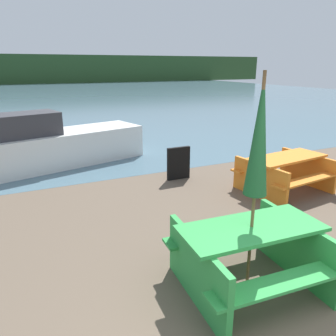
{
  "coord_description": "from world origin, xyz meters",
  "views": [
    {
      "loc": [
        -2.23,
        -1.01,
        2.51
      ],
      "look_at": [
        0.0,
        3.78,
        0.85
      ],
      "focal_mm": 35.0,
      "sensor_mm": 36.0,
      "label": 1
    }
  ],
  "objects_px": {
    "picnic_table_green": "(250,252)",
    "boat": "(45,146)",
    "umbrella_darkgreen": "(259,138)",
    "signboard": "(179,163)",
    "picnic_table_orange": "(285,170)"
  },
  "relations": [
    {
      "from": "picnic_table_green",
      "to": "signboard",
      "type": "distance_m",
      "value": 3.93
    },
    {
      "from": "boat",
      "to": "signboard",
      "type": "relative_size",
      "value": 6.67
    },
    {
      "from": "picnic_table_green",
      "to": "boat",
      "type": "height_order",
      "value": "boat"
    },
    {
      "from": "picnic_table_green",
      "to": "picnic_table_orange",
      "type": "distance_m",
      "value": 3.47
    },
    {
      "from": "picnic_table_green",
      "to": "signboard",
      "type": "height_order",
      "value": "picnic_table_green"
    },
    {
      "from": "umbrella_darkgreen",
      "to": "signboard",
      "type": "height_order",
      "value": "umbrella_darkgreen"
    },
    {
      "from": "picnic_table_green",
      "to": "umbrella_darkgreen",
      "type": "bearing_deg",
      "value": -88.88
    },
    {
      "from": "picnic_table_green",
      "to": "signboard",
      "type": "relative_size",
      "value": 2.28
    },
    {
      "from": "picnic_table_green",
      "to": "boat",
      "type": "xyz_separation_m",
      "value": [
        -1.64,
        6.08,
        0.08
      ]
    },
    {
      "from": "boat",
      "to": "picnic_table_green",
      "type": "bearing_deg",
      "value": -89.34
    },
    {
      "from": "umbrella_darkgreen",
      "to": "boat",
      "type": "relative_size",
      "value": 0.49
    },
    {
      "from": "picnic_table_green",
      "to": "picnic_table_orange",
      "type": "bearing_deg",
      "value": 39.76
    },
    {
      "from": "boat",
      "to": "umbrella_darkgreen",
      "type": "bearing_deg",
      "value": -89.34
    },
    {
      "from": "picnic_table_green",
      "to": "signboard",
      "type": "bearing_deg",
      "value": 75.2
    },
    {
      "from": "picnic_table_orange",
      "to": "boat",
      "type": "height_order",
      "value": "boat"
    }
  ]
}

